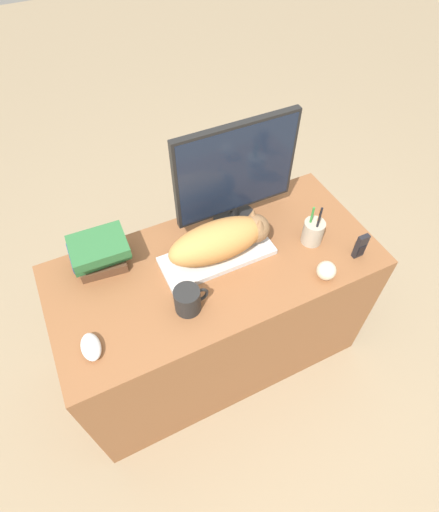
# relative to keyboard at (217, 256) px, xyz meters

# --- Properties ---
(ground_plane) EXTENTS (12.00, 12.00, 0.00)m
(ground_plane) POSITION_rel_keyboard_xyz_m (-0.02, -0.34, -0.75)
(ground_plane) COLOR #998466
(desk) EXTENTS (1.32, 0.61, 0.73)m
(desk) POSITION_rel_keyboard_xyz_m (-0.02, -0.03, -0.38)
(desk) COLOR brown
(desk) RESTS_ON ground_plane
(keyboard) EXTENTS (0.45, 0.18, 0.02)m
(keyboard) POSITION_rel_keyboard_xyz_m (0.00, 0.00, 0.00)
(keyboard) COLOR silver
(keyboard) RESTS_ON desk
(cat) EXTENTS (0.42, 0.16, 0.15)m
(cat) POSITION_rel_keyboard_xyz_m (0.02, 0.00, 0.09)
(cat) COLOR #D18C47
(cat) RESTS_ON keyboard
(monitor) EXTENTS (0.51, 0.18, 0.47)m
(monitor) POSITION_rel_keyboard_xyz_m (0.16, 0.16, 0.24)
(monitor) COLOR black
(monitor) RESTS_ON desk
(computer_mouse) EXTENTS (0.07, 0.11, 0.04)m
(computer_mouse) POSITION_rel_keyboard_xyz_m (-0.55, -0.18, 0.01)
(computer_mouse) COLOR silver
(computer_mouse) RESTS_ON desk
(coffee_mug) EXTENTS (0.13, 0.10, 0.10)m
(coffee_mug) POSITION_rel_keyboard_xyz_m (-0.19, -0.17, 0.04)
(coffee_mug) COLOR black
(coffee_mug) RESTS_ON desk
(pen_cup) EXTENTS (0.09, 0.09, 0.21)m
(pen_cup) POSITION_rel_keyboard_xyz_m (0.39, -0.09, 0.04)
(pen_cup) COLOR #B2A893
(pen_cup) RESTS_ON desk
(baseball) EXTENTS (0.07, 0.07, 0.07)m
(baseball) POSITION_rel_keyboard_xyz_m (0.33, -0.27, 0.03)
(baseball) COLOR beige
(baseball) RESTS_ON desk
(phone) EXTENTS (0.05, 0.02, 0.11)m
(phone) POSITION_rel_keyboard_xyz_m (0.51, -0.24, 0.04)
(phone) COLOR black
(phone) RESTS_ON desk
(book_stack) EXTENTS (0.22, 0.18, 0.13)m
(book_stack) POSITION_rel_keyboard_xyz_m (-0.42, 0.16, 0.06)
(book_stack) COLOR brown
(book_stack) RESTS_ON desk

